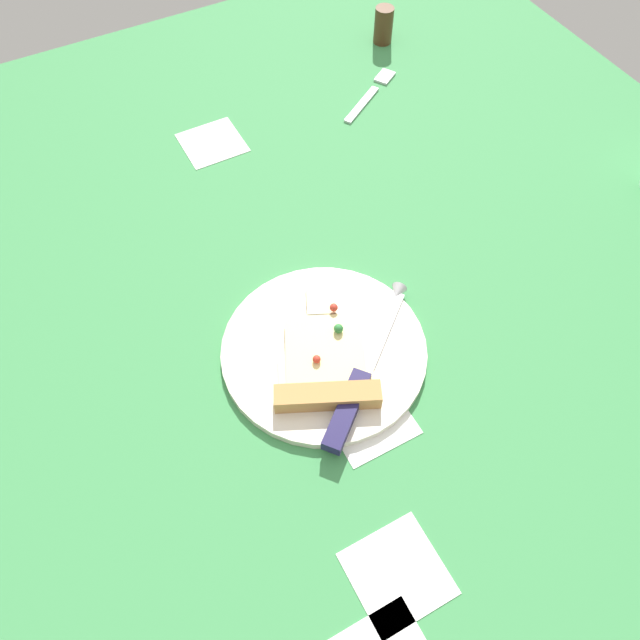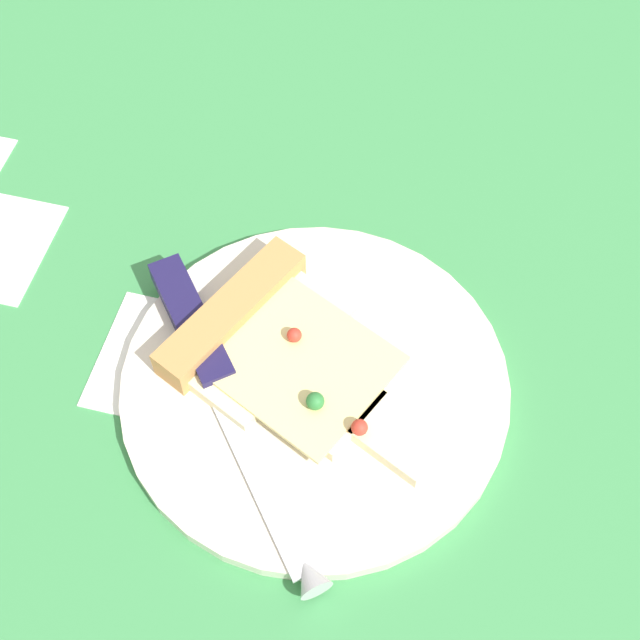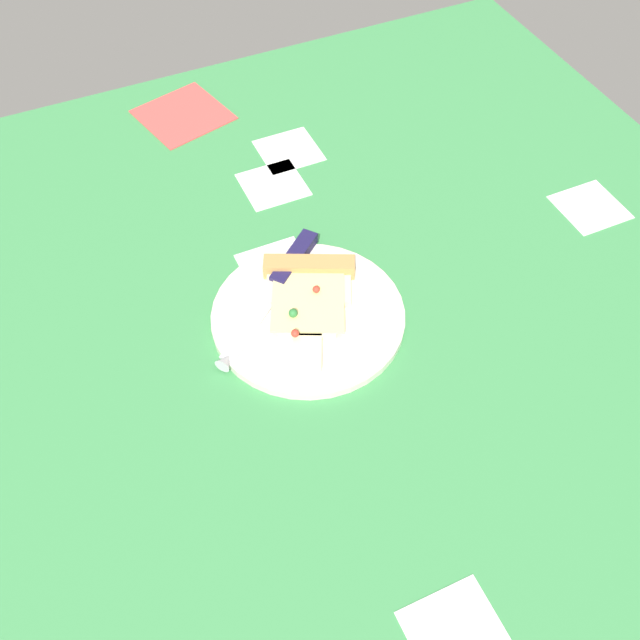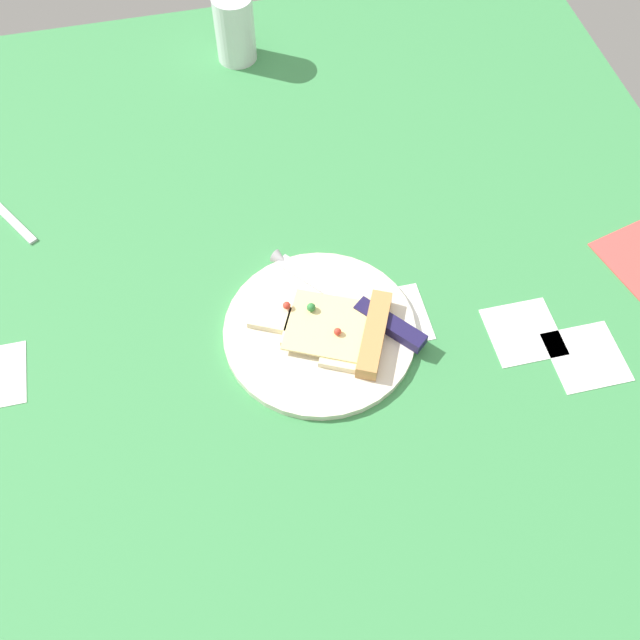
{
  "view_description": "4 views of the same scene",
  "coord_description": "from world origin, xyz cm",
  "px_view_note": "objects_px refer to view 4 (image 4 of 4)",
  "views": [
    {
      "loc": [
        22.16,
        43.29,
        65.35
      ],
      "look_at": [
        2.39,
        6.42,
        3.06
      ],
      "focal_mm": 35.25,
      "sensor_mm": 36.0,
      "label": 1
    },
    {
      "loc": [
        -22.43,
        2.32,
        50.87
      ],
      "look_at": [
        6.48,
        9.56,
        3.31
      ],
      "focal_mm": 49.92,
      "sensor_mm": 36.0,
      "label": 2
    },
    {
      "loc": [
        -19.95,
        -45.63,
        74.21
      ],
      "look_at": [
        3.44,
        5.77,
        3.46
      ],
      "focal_mm": 41.65,
      "sensor_mm": 36.0,
      "label": 3
    },
    {
      "loc": [
        52.16,
        -2.01,
        80.78
      ],
      "look_at": [
        2.99,
        9.2,
        2.75
      ],
      "focal_mm": 41.38,
      "sensor_mm": 36.0,
      "label": 4
    }
  ],
  "objects_px": {
    "pizza_slice": "(340,329)",
    "fork": "(0,208)",
    "knife": "(361,307)",
    "plate": "(320,331)",
    "drinking_glass": "(235,29)"
  },
  "relations": [
    {
      "from": "pizza_slice",
      "to": "fork",
      "type": "distance_m",
      "value": 0.53
    },
    {
      "from": "plate",
      "to": "knife",
      "type": "bearing_deg",
      "value": 106.03
    },
    {
      "from": "pizza_slice",
      "to": "fork",
      "type": "relative_size",
      "value": 1.37
    },
    {
      "from": "knife",
      "to": "fork",
      "type": "bearing_deg",
      "value": 108.15
    },
    {
      "from": "plate",
      "to": "pizza_slice",
      "type": "xyz_separation_m",
      "value": [
        0.01,
        0.02,
        0.01
      ]
    },
    {
      "from": "plate",
      "to": "knife",
      "type": "relative_size",
      "value": 1.25
    },
    {
      "from": "plate",
      "to": "drinking_glass",
      "type": "bearing_deg",
      "value": -178.72
    },
    {
      "from": "pizza_slice",
      "to": "knife",
      "type": "distance_m",
      "value": 0.04
    },
    {
      "from": "drinking_glass",
      "to": "fork",
      "type": "distance_m",
      "value": 0.47
    },
    {
      "from": "plate",
      "to": "drinking_glass",
      "type": "relative_size",
      "value": 2.21
    },
    {
      "from": "knife",
      "to": "drinking_glass",
      "type": "distance_m",
      "value": 0.56
    },
    {
      "from": "plate",
      "to": "drinking_glass",
      "type": "distance_m",
      "value": 0.57
    },
    {
      "from": "pizza_slice",
      "to": "drinking_glass",
      "type": "bearing_deg",
      "value": 28.69
    },
    {
      "from": "plate",
      "to": "fork",
      "type": "distance_m",
      "value": 0.51
    },
    {
      "from": "fork",
      "to": "plate",
      "type": "bearing_deg",
      "value": -69.69
    }
  ]
}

